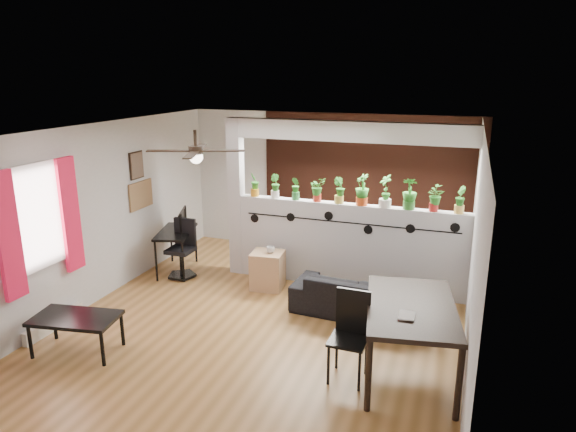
# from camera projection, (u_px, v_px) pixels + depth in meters

# --- Properties ---
(room_shell) EXTENTS (6.30, 7.10, 2.90)m
(room_shell) POSITION_uv_depth(u_px,v_px,m) (265.00, 229.00, 6.73)
(room_shell) COLOR olive
(room_shell) RESTS_ON ground
(partition_wall) EXTENTS (3.60, 0.18, 1.35)m
(partition_wall) POSITION_uv_depth(u_px,v_px,m) (349.00, 246.00, 8.01)
(partition_wall) COLOR #BCBCC1
(partition_wall) RESTS_ON ground
(ceiling_header) EXTENTS (3.60, 0.18, 0.30)m
(ceiling_header) POSITION_uv_depth(u_px,v_px,m) (353.00, 132.00, 7.53)
(ceiling_header) COLOR silver
(ceiling_header) RESTS_ON room_shell
(pier_column) EXTENTS (0.22, 0.20, 2.60)m
(pier_column) POSITION_uv_depth(u_px,v_px,m) (236.00, 197.00, 8.45)
(pier_column) COLOR #BCBCC1
(pier_column) RESTS_ON ground
(brick_panel) EXTENTS (3.90, 0.05, 2.60)m
(brick_panel) POSITION_uv_depth(u_px,v_px,m) (368.00, 188.00, 9.17)
(brick_panel) COLOR brown
(brick_panel) RESTS_ON ground
(vine_decal) EXTENTS (3.31, 0.01, 0.30)m
(vine_decal) POSITION_uv_depth(u_px,v_px,m) (348.00, 223.00, 7.81)
(vine_decal) COLOR black
(vine_decal) RESTS_ON partition_wall
(window_assembly) EXTENTS (0.09, 1.30, 1.55)m
(window_assembly) POSITION_uv_depth(u_px,v_px,m) (39.00, 220.00, 6.41)
(window_assembly) COLOR white
(window_assembly) RESTS_ON room_shell
(baseboard_heater) EXTENTS (0.08, 1.00, 0.18)m
(baseboard_heater) POSITION_uv_depth(u_px,v_px,m) (54.00, 323.00, 6.79)
(baseboard_heater) COLOR silver
(baseboard_heater) RESTS_ON ground
(corkboard) EXTENTS (0.03, 0.60, 0.45)m
(corkboard) POSITION_uv_depth(u_px,v_px,m) (141.00, 195.00, 8.41)
(corkboard) COLOR olive
(corkboard) RESTS_ON room_shell
(framed_art) EXTENTS (0.03, 0.34, 0.44)m
(framed_art) POSITION_uv_depth(u_px,v_px,m) (137.00, 165.00, 8.23)
(framed_art) COLOR #8C7259
(framed_art) RESTS_ON room_shell
(ceiling_fan) EXTENTS (1.19, 1.19, 0.43)m
(ceiling_fan) POSITION_uv_depth(u_px,v_px,m) (196.00, 153.00, 6.44)
(ceiling_fan) COLOR black
(ceiling_fan) RESTS_ON room_shell
(potted_plant_0) EXTENTS (0.16, 0.20, 0.39)m
(potted_plant_0) POSITION_uv_depth(u_px,v_px,m) (255.00, 184.00, 8.28)
(potted_plant_0) COLOR orange
(potted_plant_0) RESTS_ON partition_wall
(potted_plant_1) EXTENTS (0.24, 0.23, 0.38)m
(potted_plant_1) POSITION_uv_depth(u_px,v_px,m) (275.00, 185.00, 8.16)
(potted_plant_1) COLOR silver
(potted_plant_1) RESTS_ON partition_wall
(potted_plant_2) EXTENTS (0.21, 0.22, 0.36)m
(potted_plant_2) POSITION_uv_depth(u_px,v_px,m) (296.00, 188.00, 8.05)
(potted_plant_2) COLOR #2E7F3A
(potted_plant_2) RESTS_ON partition_wall
(potted_plant_3) EXTENTS (0.23, 0.23, 0.37)m
(potted_plant_3) POSITION_uv_depth(u_px,v_px,m) (317.00, 189.00, 7.94)
(potted_plant_3) COLOR red
(potted_plant_3) RESTS_ON partition_wall
(potted_plant_4) EXTENTS (0.22, 0.19, 0.40)m
(potted_plant_4) POSITION_uv_depth(u_px,v_px,m) (339.00, 190.00, 7.82)
(potted_plant_4) COLOR gold
(potted_plant_4) RESTS_ON partition_wall
(potted_plant_5) EXTENTS (0.32, 0.32, 0.48)m
(potted_plant_5) POSITION_uv_depth(u_px,v_px,m) (362.00, 189.00, 7.70)
(potted_plant_5) COLOR #CD4818
(potted_plant_5) RESTS_ON partition_wall
(potted_plant_6) EXTENTS (0.33, 0.33, 0.49)m
(potted_plant_6) POSITION_uv_depth(u_px,v_px,m) (386.00, 190.00, 7.59)
(potted_plant_6) COLOR white
(potted_plant_6) RESTS_ON partition_wall
(potted_plant_7) EXTENTS (0.26, 0.22, 0.47)m
(potted_plant_7) POSITION_uv_depth(u_px,v_px,m) (410.00, 193.00, 7.48)
(potted_plant_7) COLOR #36832F
(potted_plant_7) RESTS_ON partition_wall
(potted_plant_8) EXTENTS (0.23, 0.24, 0.38)m
(potted_plant_8) POSITION_uv_depth(u_px,v_px,m) (434.00, 198.00, 7.38)
(potted_plant_8) COLOR #AF1E1C
(potted_plant_8) RESTS_ON partition_wall
(potted_plant_9) EXTENTS (0.17, 0.21, 0.39)m
(potted_plant_9) POSITION_uv_depth(u_px,v_px,m) (460.00, 199.00, 7.26)
(potted_plant_9) COLOR #E4B450
(potted_plant_9) RESTS_ON partition_wall
(sofa) EXTENTS (1.87, 0.82, 0.54)m
(sofa) POSITION_uv_depth(u_px,v_px,m) (362.00, 296.00, 7.17)
(sofa) COLOR black
(sofa) RESTS_ON ground
(cube_shelf) EXTENTS (0.53, 0.48, 0.59)m
(cube_shelf) POSITION_uv_depth(u_px,v_px,m) (268.00, 270.00, 8.04)
(cube_shelf) COLOR tan
(cube_shelf) RESTS_ON ground
(cup) EXTENTS (0.14, 0.14, 0.10)m
(cup) POSITION_uv_depth(u_px,v_px,m) (270.00, 250.00, 7.93)
(cup) COLOR gray
(cup) RESTS_ON cube_shelf
(computer_desk) EXTENTS (0.79, 1.11, 0.72)m
(computer_desk) POSITION_uv_depth(u_px,v_px,m) (176.00, 235.00, 8.63)
(computer_desk) COLOR black
(computer_desk) RESTS_ON ground
(monitor) EXTENTS (0.32, 0.17, 0.18)m
(monitor) POSITION_uv_depth(u_px,v_px,m) (180.00, 223.00, 8.73)
(monitor) COLOR black
(monitor) RESTS_ON computer_desk
(office_chair) EXTENTS (0.50, 0.50, 0.95)m
(office_chair) POSITION_uv_depth(u_px,v_px,m) (183.00, 252.00, 8.48)
(office_chair) COLOR black
(office_chair) RESTS_ON ground
(dining_table) EXTENTS (1.19, 1.69, 0.85)m
(dining_table) POSITION_uv_depth(u_px,v_px,m) (411.00, 313.00, 5.60)
(dining_table) COLOR black
(dining_table) RESTS_ON ground
(book) EXTENTS (0.17, 0.23, 0.02)m
(book) POSITION_uv_depth(u_px,v_px,m) (399.00, 315.00, 5.34)
(book) COLOR gray
(book) RESTS_ON dining_table
(folding_chair) EXTENTS (0.41, 0.41, 1.00)m
(folding_chair) POSITION_uv_depth(u_px,v_px,m) (351.00, 327.00, 5.63)
(folding_chair) COLOR black
(folding_chair) RESTS_ON ground
(coffee_table) EXTENTS (1.08, 0.72, 0.47)m
(coffee_table) POSITION_uv_depth(u_px,v_px,m) (75.00, 320.00, 6.16)
(coffee_table) COLOR black
(coffee_table) RESTS_ON ground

